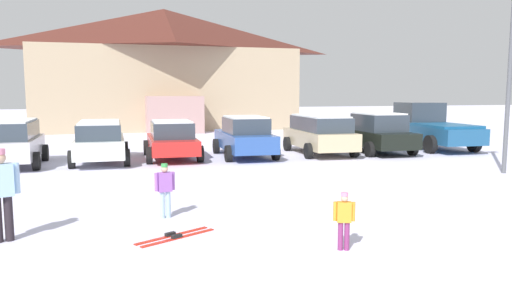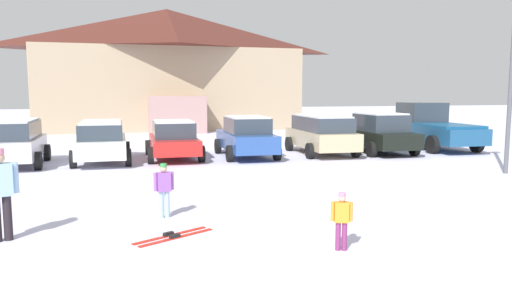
{
  "view_description": "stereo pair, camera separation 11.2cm",
  "coord_description": "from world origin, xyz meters",
  "px_view_note": "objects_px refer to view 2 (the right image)",
  "views": [
    {
      "loc": [
        -2.52,
        -5.09,
        2.65
      ],
      "look_at": [
        1.19,
        7.58,
        1.02
      ],
      "focal_mm": 35.0,
      "sensor_mm": 36.0,
      "label": 1
    },
    {
      "loc": [
        -2.41,
        -5.12,
        2.65
      ],
      "look_at": [
        1.19,
        7.58,
        1.02
      ],
      "focal_mm": 35.0,
      "sensor_mm": 36.0,
      "label": 2
    }
  ],
  "objects_px": {
    "parked_silver_wagon": "(14,141)",
    "parked_black_sedan": "(379,133)",
    "parked_red_sedan": "(173,139)",
    "skier_child_in_purple_jacket": "(164,187)",
    "pickup_truck": "(431,127)",
    "skier_adult_in_blue_parka": "(0,189)",
    "parked_beige_suv": "(321,133)",
    "pair_of_skis": "(173,236)",
    "parked_white_suv": "(102,140)",
    "ski_lodge": "(168,68)",
    "lamp_post": "(512,68)",
    "parked_blue_hatchback": "(246,136)",
    "skier_child_in_orange_jacket": "(342,218)"
  },
  "relations": [
    {
      "from": "parked_black_sedan",
      "to": "pair_of_skis",
      "type": "xyz_separation_m",
      "value": [
        -10.16,
        -10.49,
        -0.86
      ]
    },
    {
      "from": "parked_blue_hatchback",
      "to": "parked_black_sedan",
      "type": "relative_size",
      "value": 0.99
    },
    {
      "from": "parked_white_suv",
      "to": "parked_red_sedan",
      "type": "bearing_deg",
      "value": 5.5
    },
    {
      "from": "pair_of_skis",
      "to": "parked_beige_suv",
      "type": "bearing_deg",
      "value": 54.95
    },
    {
      "from": "parked_silver_wagon",
      "to": "parked_white_suv",
      "type": "relative_size",
      "value": 0.9
    },
    {
      "from": "skier_child_in_purple_jacket",
      "to": "parked_red_sedan",
      "type": "bearing_deg",
      "value": 82.32
    },
    {
      "from": "lamp_post",
      "to": "skier_child_in_purple_jacket",
      "type": "bearing_deg",
      "value": -165.99
    },
    {
      "from": "skier_child_in_orange_jacket",
      "to": "parked_silver_wagon",
      "type": "bearing_deg",
      "value": 120.57
    },
    {
      "from": "parked_red_sedan",
      "to": "parked_beige_suv",
      "type": "relative_size",
      "value": 0.95
    },
    {
      "from": "parked_black_sedan",
      "to": "lamp_post",
      "type": "height_order",
      "value": "lamp_post"
    },
    {
      "from": "parked_white_suv",
      "to": "pickup_truck",
      "type": "relative_size",
      "value": 0.79
    },
    {
      "from": "parked_silver_wagon",
      "to": "parked_black_sedan",
      "type": "xyz_separation_m",
      "value": [
        14.63,
        -0.0,
        -0.02
      ]
    },
    {
      "from": "parked_black_sedan",
      "to": "skier_child_in_orange_jacket",
      "type": "bearing_deg",
      "value": -122.0
    },
    {
      "from": "parked_white_suv",
      "to": "parked_blue_hatchback",
      "type": "distance_m",
      "value": 5.67
    },
    {
      "from": "lamp_post",
      "to": "skier_child_in_orange_jacket",
      "type": "bearing_deg",
      "value": -146.01
    },
    {
      "from": "parked_red_sedan",
      "to": "parked_blue_hatchback",
      "type": "xyz_separation_m",
      "value": [
        2.95,
        -0.24,
        0.06
      ]
    },
    {
      "from": "parked_red_sedan",
      "to": "pair_of_skis",
      "type": "relative_size",
      "value": 2.87
    },
    {
      "from": "ski_lodge",
      "to": "skier_adult_in_blue_parka",
      "type": "relative_size",
      "value": 11.12
    },
    {
      "from": "pair_of_skis",
      "to": "skier_adult_in_blue_parka",
      "type": "bearing_deg",
      "value": 168.5
    },
    {
      "from": "parked_blue_hatchback",
      "to": "pickup_truck",
      "type": "relative_size",
      "value": 0.79
    },
    {
      "from": "ski_lodge",
      "to": "pickup_truck",
      "type": "relative_size",
      "value": 3.26
    },
    {
      "from": "parked_beige_suv",
      "to": "pair_of_skis",
      "type": "relative_size",
      "value": 3.03
    },
    {
      "from": "parked_red_sedan",
      "to": "skier_child_in_purple_jacket",
      "type": "xyz_separation_m",
      "value": [
        -1.28,
        -9.47,
        -0.13
      ]
    },
    {
      "from": "skier_adult_in_blue_parka",
      "to": "pair_of_skis",
      "type": "height_order",
      "value": "skier_adult_in_blue_parka"
    },
    {
      "from": "parked_red_sedan",
      "to": "skier_adult_in_blue_parka",
      "type": "relative_size",
      "value": 2.66
    },
    {
      "from": "skier_child_in_orange_jacket",
      "to": "skier_child_in_purple_jacket",
      "type": "height_order",
      "value": "skier_child_in_purple_jacket"
    },
    {
      "from": "ski_lodge",
      "to": "pair_of_skis",
      "type": "bearing_deg",
      "value": -95.87
    },
    {
      "from": "ski_lodge",
      "to": "lamp_post",
      "type": "xyz_separation_m",
      "value": [
        8.37,
        -24.61,
        -0.99
      ]
    },
    {
      "from": "parked_red_sedan",
      "to": "parked_beige_suv",
      "type": "distance_m",
      "value": 6.29
    },
    {
      "from": "parked_beige_suv",
      "to": "parked_white_suv",
      "type": "bearing_deg",
      "value": -179.64
    },
    {
      "from": "parked_white_suv",
      "to": "pickup_truck",
      "type": "bearing_deg",
      "value": 2.75
    },
    {
      "from": "pickup_truck",
      "to": "skier_adult_in_blue_parka",
      "type": "xyz_separation_m",
      "value": [
        -16.41,
        -10.82,
        -0.05
      ]
    },
    {
      "from": "parked_red_sedan",
      "to": "skier_adult_in_blue_parka",
      "type": "distance_m",
      "value": 11.19
    },
    {
      "from": "skier_adult_in_blue_parka",
      "to": "parked_white_suv",
      "type": "bearing_deg",
      "value": 81.56
    },
    {
      "from": "parked_red_sedan",
      "to": "parked_blue_hatchback",
      "type": "bearing_deg",
      "value": -4.74
    },
    {
      "from": "parked_silver_wagon",
      "to": "pickup_truck",
      "type": "height_order",
      "value": "pickup_truck"
    },
    {
      "from": "parked_red_sedan",
      "to": "parked_black_sedan",
      "type": "relative_size",
      "value": 0.98
    },
    {
      "from": "parked_black_sedan",
      "to": "pickup_truck",
      "type": "xyz_separation_m",
      "value": [
        3.29,
        0.93,
        0.12
      ]
    },
    {
      "from": "skier_child_in_purple_jacket",
      "to": "pair_of_skis",
      "type": "relative_size",
      "value": 0.76
    },
    {
      "from": "parked_beige_suv",
      "to": "pickup_truck",
      "type": "relative_size",
      "value": 0.82
    },
    {
      "from": "parked_red_sedan",
      "to": "pickup_truck",
      "type": "height_order",
      "value": "pickup_truck"
    },
    {
      "from": "ski_lodge",
      "to": "skier_child_in_purple_jacket",
      "type": "bearing_deg",
      "value": -96.21
    },
    {
      "from": "parked_white_suv",
      "to": "parked_red_sedan",
      "type": "distance_m",
      "value": 2.74
    },
    {
      "from": "parked_red_sedan",
      "to": "pair_of_skis",
      "type": "bearing_deg",
      "value": -96.57
    },
    {
      "from": "parked_silver_wagon",
      "to": "parked_black_sedan",
      "type": "relative_size",
      "value": 0.89
    },
    {
      "from": "parked_beige_suv",
      "to": "skier_child_in_purple_jacket",
      "type": "bearing_deg",
      "value": -129.21
    },
    {
      "from": "parked_silver_wagon",
      "to": "skier_adult_in_blue_parka",
      "type": "height_order",
      "value": "parked_silver_wagon"
    },
    {
      "from": "parked_white_suv",
      "to": "pair_of_skis",
      "type": "height_order",
      "value": "parked_white_suv"
    },
    {
      "from": "parked_silver_wagon",
      "to": "skier_child_in_orange_jacket",
      "type": "height_order",
      "value": "parked_silver_wagon"
    },
    {
      "from": "parked_silver_wagon",
      "to": "skier_child_in_purple_jacket",
      "type": "height_order",
      "value": "parked_silver_wagon"
    }
  ]
}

